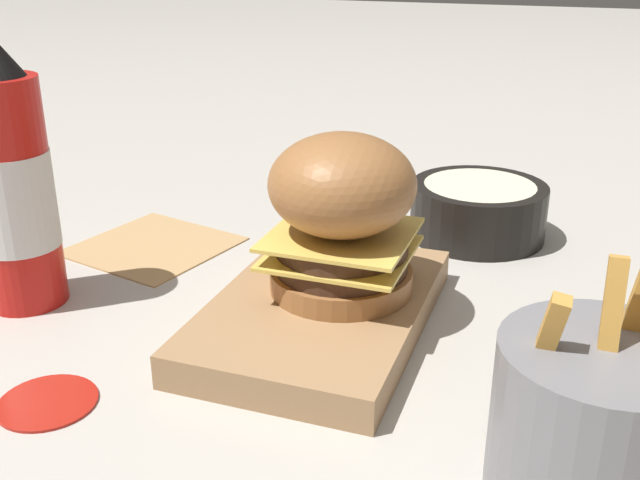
% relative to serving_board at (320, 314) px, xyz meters
% --- Properties ---
extents(ground_plane, '(6.00, 6.00, 0.00)m').
position_rel_serving_board_xyz_m(ground_plane, '(-0.00, -0.00, -0.01)').
color(ground_plane, '#B7B2A8').
extents(serving_board, '(0.25, 0.16, 0.03)m').
position_rel_serving_board_xyz_m(serving_board, '(0.00, 0.00, 0.00)').
color(serving_board, '#A37A51').
rests_on(serving_board, ground_plane).
extents(burger, '(0.11, 0.11, 0.13)m').
position_rel_serving_board_xyz_m(burger, '(-0.02, 0.01, 0.08)').
color(burger, '#9E6638').
rests_on(burger, serving_board).
extents(ketchup_bottle, '(0.07, 0.07, 0.23)m').
position_rel_serving_board_xyz_m(ketchup_bottle, '(0.04, -0.25, 0.09)').
color(ketchup_bottle, red).
rests_on(ketchup_bottle, ground_plane).
extents(fries_basket, '(0.11, 0.11, 0.14)m').
position_rel_serving_board_xyz_m(fries_basket, '(0.12, 0.20, 0.03)').
color(fries_basket, slate).
rests_on(fries_basket, ground_plane).
extents(side_bowl, '(0.14, 0.14, 0.06)m').
position_rel_serving_board_xyz_m(side_bowl, '(-0.24, 0.09, 0.02)').
color(side_bowl, black).
rests_on(side_bowl, ground_plane).
extents(ketchup_puddle, '(0.07, 0.07, 0.00)m').
position_rel_serving_board_xyz_m(ketchup_puddle, '(0.16, -0.14, -0.01)').
color(ketchup_puddle, '#B21E14').
rests_on(ketchup_puddle, ground_plane).
extents(parchment_square, '(0.17, 0.17, 0.00)m').
position_rel_serving_board_xyz_m(parchment_square, '(-0.10, -0.21, -0.01)').
color(parchment_square, tan).
rests_on(parchment_square, ground_plane).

